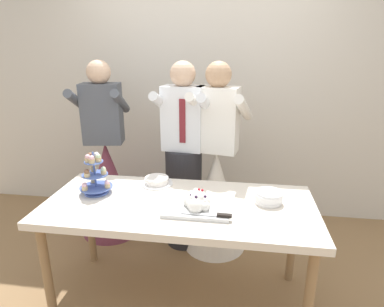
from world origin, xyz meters
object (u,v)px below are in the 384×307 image
object	(u,v)px
main_cake_tray	(197,203)
plate_stack	(269,197)
person_bride	(216,187)
round_cake	(157,181)
dessert_table	(179,212)
cupcake_stand	(95,176)
person_groom	(184,168)
person_guest	(108,177)

from	to	relation	value
main_cake_tray	plate_stack	size ratio (longest dim) A/B	2.31
main_cake_tray	person_bride	world-z (taller)	person_bride
plate_stack	round_cake	bearing A→B (deg)	166.90
dessert_table	plate_stack	size ratio (longest dim) A/B	9.56
cupcake_stand	plate_stack	world-z (taller)	cupcake_stand
cupcake_stand	person_groom	xyz separation A→B (m)	(0.52, 0.65, -0.16)
dessert_table	person_bride	bearing A→B (deg)	74.51
dessert_table	main_cake_tray	bearing A→B (deg)	-27.64
plate_stack	person_guest	xyz separation A→B (m)	(-1.43, 0.72, -0.23)
plate_stack	person_guest	world-z (taller)	person_guest
dessert_table	main_cake_tray	size ratio (longest dim) A/B	4.13
cupcake_stand	person_guest	world-z (taller)	person_guest
cupcake_stand	main_cake_tray	distance (m)	0.76
cupcake_stand	round_cake	world-z (taller)	cupcake_stand
cupcake_stand	person_bride	xyz separation A→B (m)	(0.81, 0.64, -0.32)
cupcake_stand	person_guest	xyz separation A→B (m)	(-0.23, 0.74, -0.32)
dessert_table	round_cake	bearing A→B (deg)	128.63
dessert_table	round_cake	xyz separation A→B (m)	(-0.22, 0.28, 0.10)
person_groom	person_guest	distance (m)	0.78
cupcake_stand	person_bride	world-z (taller)	person_bride
round_cake	person_groom	bearing A→B (deg)	73.59
cupcake_stand	round_cake	size ratio (longest dim) A/B	1.27
cupcake_stand	plate_stack	bearing A→B (deg)	1.01
dessert_table	person_bride	world-z (taller)	person_bride
dessert_table	main_cake_tray	world-z (taller)	main_cake_tray
person_groom	person_bride	xyz separation A→B (m)	(0.29, -0.01, -0.16)
plate_stack	round_cake	distance (m)	0.83
dessert_table	person_bride	xyz separation A→B (m)	(0.20, 0.71, -0.12)
main_cake_tray	plate_stack	world-z (taller)	main_cake_tray
plate_stack	dessert_table	bearing A→B (deg)	-171.45
cupcake_stand	person_bride	size ratio (longest dim) A/B	0.18
dessert_table	plate_stack	distance (m)	0.61
person_groom	person_bride	bearing A→B (deg)	-2.65
person_bride	round_cake	bearing A→B (deg)	-134.24
dessert_table	plate_stack	xyz separation A→B (m)	(0.59, 0.09, 0.11)
person_groom	cupcake_stand	bearing A→B (deg)	-128.52
round_cake	person_bride	xyz separation A→B (m)	(0.42, 0.43, -0.22)
cupcake_stand	person_bride	distance (m)	1.08
person_bride	plate_stack	bearing A→B (deg)	-57.45
cupcake_stand	person_groom	size ratio (longest dim) A/B	0.18
dessert_table	main_cake_tray	xyz separation A→B (m)	(0.13, -0.07, 0.12)
round_cake	person_guest	bearing A→B (deg)	139.58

